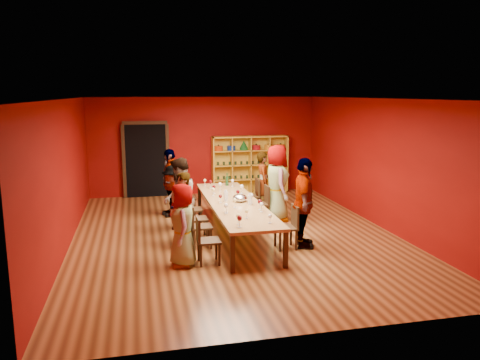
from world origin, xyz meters
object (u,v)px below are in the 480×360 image
object	(u,v)px
tasting_table	(234,204)
chair_person_right_4	(253,194)
chair_person_left_4	(184,196)
person_right_1	(304,203)
wine_bottle	(227,181)
person_left_1	(183,211)
person_right_3	(277,183)
chair_person_right_3	(263,201)
shelving_unit	(250,162)
spittoon_bowl	(240,198)
person_left_0	(183,225)
person_left_2	(179,199)
chair_person_right_1	(290,225)
chair_person_left_2	(194,216)
person_left_4	(170,182)
chair_person_left_0	(204,238)
chair_person_left_3	(189,207)
chair_person_left_1	(198,224)
person_left_3	(175,197)
person_right_4	(263,182)

from	to	relation	value
tasting_table	chair_person_right_4	size ratio (longest dim) A/B	5.06
chair_person_left_4	person_right_1	world-z (taller)	person_right_1
wine_bottle	tasting_table	bearing A→B (deg)	-96.04
person_left_1	person_right_3	size ratio (longest dim) A/B	0.84
tasting_table	chair_person_right_3	world-z (taller)	chair_person_right_3
shelving_unit	spittoon_bowl	xyz separation A→B (m)	(-1.26, -4.29, -0.16)
person_left_1	chair_person_right_3	distance (m)	2.69
person_left_0	person_left_2	distance (m)	1.58
chair_person_right_4	chair_person_right_1	bearing A→B (deg)	-90.00
tasting_table	chair_person_left_2	xyz separation A→B (m)	(-0.91, -0.06, -0.20)
person_left_2	person_left_4	world-z (taller)	person_left_2
chair_person_right_1	wine_bottle	distance (m)	3.10
chair_person_left_0	chair_person_left_3	world-z (taller)	same
chair_person_left_1	person_left_4	distance (m)	2.72
person_left_4	spittoon_bowl	xyz separation A→B (m)	(1.39, -1.97, -0.04)
person_left_2	person_right_3	distance (m)	2.69
person_left_1	chair_person_right_4	world-z (taller)	person_left_1
person_left_2	chair_person_right_3	size ratio (longest dim) A/B	2.00
chair_person_right_1	chair_person_left_3	bearing A→B (deg)	133.48
person_left_3	person_right_4	distance (m)	2.65
person_left_1	spittoon_bowl	distance (m)	1.51
chair_person_left_3	person_right_1	distance (m)	2.88
chair_person_left_1	person_right_1	world-z (taller)	person_right_1
chair_person_left_0	person_left_1	world-z (taller)	person_left_1
person_left_0	chair_person_left_3	xyz separation A→B (m)	(0.39, 2.42, -0.27)
shelving_unit	person_right_4	bearing A→B (deg)	-95.23
shelving_unit	chair_person_left_2	size ratio (longest dim) A/B	2.70
spittoon_bowl	wine_bottle	distance (m)	1.85
shelving_unit	chair_person_left_1	distance (m)	5.52
person_left_1	chair_person_right_1	distance (m)	2.18
chair_person_left_3	person_right_3	world-z (taller)	person_right_3
chair_person_left_0	chair_person_left_3	xyz separation A→B (m)	(0.00, 2.42, 0.00)
chair_person_right_4	wine_bottle	world-z (taller)	wine_bottle
shelving_unit	chair_person_left_4	bearing A→B (deg)	-134.84
tasting_table	spittoon_bowl	world-z (taller)	spittoon_bowl
person_left_3	chair_person_right_4	xyz separation A→B (m)	(2.15, 1.09, -0.26)
tasting_table	person_left_1	distance (m)	1.39
spittoon_bowl	wine_bottle	bearing A→B (deg)	87.93
chair_person_right_3	person_left_1	bearing A→B (deg)	-142.23
person_left_3	chair_person_left_4	world-z (taller)	person_left_3
tasting_table	wine_bottle	size ratio (longest dim) A/B	13.35
person_left_2	wine_bottle	bearing A→B (deg)	147.74
chair_person_left_0	chair_person_left_1	xyz separation A→B (m)	(0.00, 0.95, 0.00)
person_right_3	chair_person_right_4	distance (m)	1.08
person_left_0	chair_person_left_2	world-z (taller)	person_left_0
chair_person_left_4	chair_person_right_4	size ratio (longest dim) A/B	1.00
person_left_1	chair_person_left_2	size ratio (longest dim) A/B	1.77
tasting_table	spittoon_bowl	xyz separation A→B (m)	(0.13, 0.03, 0.13)
person_right_4	spittoon_bowl	world-z (taller)	person_right_4
person_left_3	spittoon_bowl	world-z (taller)	person_left_3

